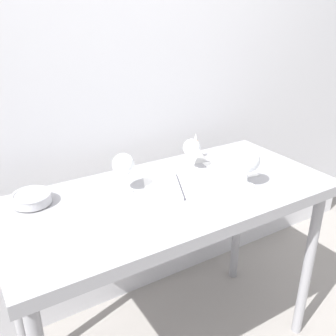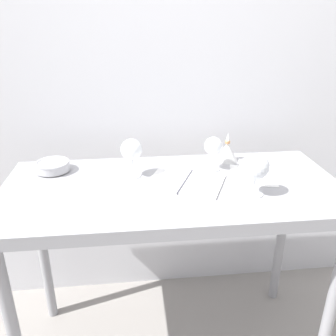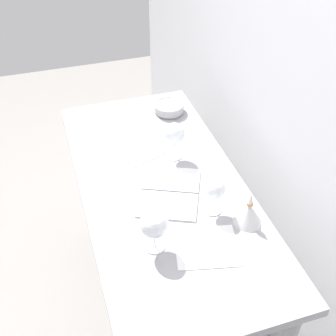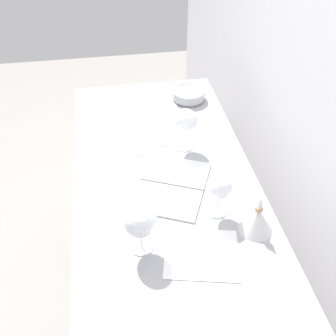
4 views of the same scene
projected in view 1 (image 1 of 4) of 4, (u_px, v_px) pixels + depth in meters
back_wall at (117, 76)px, 1.77m from camera, size 3.80×0.04×2.60m
steel_counter at (171, 214)px, 1.59m from camera, size 1.40×0.65×0.90m
wine_glass_near_right at (248, 162)px, 1.55m from camera, size 0.10×0.10×0.17m
wine_glass_far_left at (123, 165)px, 1.50m from camera, size 0.09×0.09×0.17m
wine_glass_far_right at (192, 149)px, 1.71m from camera, size 0.08×0.08×0.15m
open_notebook at (180, 187)px, 1.58m from camera, size 0.37×0.33×0.01m
tasting_sheet_upper at (230, 169)px, 1.76m from camera, size 0.23×0.25×0.00m
tasting_sheet_lower at (121, 211)px, 1.40m from camera, size 0.24×0.29×0.00m
tasting_bowl at (32, 198)px, 1.44m from camera, size 0.15×0.15×0.05m
decanter_funnel at (195, 151)px, 1.86m from camera, size 0.11×0.11×0.14m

